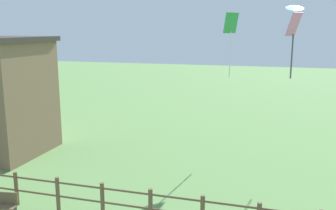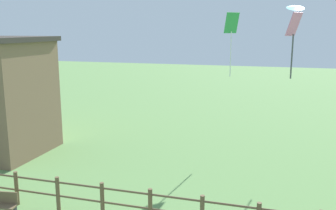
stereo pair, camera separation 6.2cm
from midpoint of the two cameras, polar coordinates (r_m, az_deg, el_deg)
wooden_fence at (r=12.39m, az=-2.58°, el=-14.98°), size 20.42×0.14×1.25m
kite_cyan_delta at (r=21.32m, az=18.92°, el=13.78°), size 1.07×1.05×1.77m
kite_green_diamond at (r=20.37m, az=9.73°, el=11.05°), size 0.77×0.73×3.38m
kite_pink_diamond at (r=12.87m, az=18.70°, el=10.24°), size 0.53×0.62×2.12m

